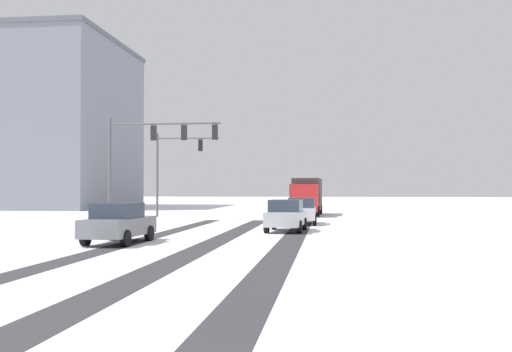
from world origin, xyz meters
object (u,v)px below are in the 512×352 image
Objects in this scene: car_white_lead at (301,211)px; car_grey_third at (119,223)px; traffic_signal_far_left at (174,161)px; car_silver_second at (286,215)px; box_truck_delivery at (307,195)px; office_building_far_left_block at (34,125)px; traffic_signal_near_left at (154,145)px.

car_white_lead is 15.05m from car_grey_third.
traffic_signal_far_left is 1.55× the size of car_silver_second.
office_building_far_left_block is at bearing 153.66° from box_truck_delivery.
car_silver_second is at bearing -56.07° from traffic_signal_far_left.
box_truck_delivery is at bearing 88.76° from car_silver_second.
car_silver_second is at bearing -94.75° from car_white_lead.
traffic_signal_near_left is 1.67× the size of car_grey_third.
traffic_signal_far_left is at bearing -41.65° from office_building_far_left_block.
car_white_lead is 0.99× the size of car_grey_third.
car_grey_third is 0.21× the size of office_building_far_left_block.
box_truck_delivery is at bearing 90.56° from car_white_lead.
car_grey_third is (2.14, -11.82, -4.00)m from traffic_signal_near_left.
office_building_far_left_block is at bearing 138.35° from traffic_signal_far_left.
car_silver_second is at bearing 50.03° from car_grey_third.
box_truck_delivery is 0.37× the size of office_building_far_left_block.
traffic_signal_far_left reaches higher than car_white_lead.
car_white_lead is 11.98m from box_truck_delivery.
traffic_signal_near_left is at bearing -122.56° from box_truck_delivery.
car_silver_second is 47.10m from office_building_far_left_block.
traffic_signal_far_left is 0.87× the size of box_truck_delivery.
box_truck_delivery is at bearing 57.44° from traffic_signal_near_left.
car_silver_second is 9.60m from car_grey_third.
box_truck_delivery is (10.18, 3.53, -2.72)m from traffic_signal_far_left.
office_building_far_left_block is at bearing 128.27° from traffic_signal_near_left.
traffic_signal_near_left is 10.25m from car_silver_second.
traffic_signal_near_left is 1.68× the size of car_white_lead.
office_building_far_left_block is (-25.36, 41.24, 8.71)m from car_grey_third.
traffic_signal_far_left is (-1.48, 10.09, -0.46)m from traffic_signal_near_left.
traffic_signal_far_left is at bearing 140.73° from car_white_lead.
car_silver_second is 0.21× the size of office_building_far_left_block.
traffic_signal_near_left is at bearing 151.76° from car_silver_second.
box_truck_delivery is 36.48m from office_building_far_left_block.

